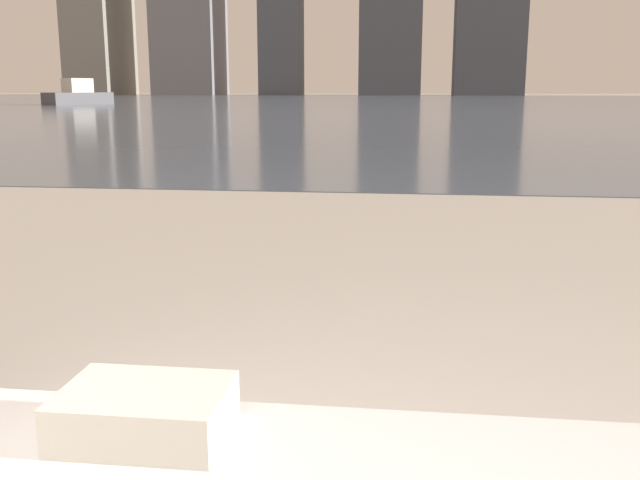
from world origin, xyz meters
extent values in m
cube|color=silver|center=(-0.09, 0.86, 0.51)|extent=(0.27, 0.19, 0.04)
cube|color=silver|center=(-0.09, 0.86, 0.55)|extent=(0.27, 0.19, 0.04)
cube|color=slate|center=(0.00, 62.00, 0.01)|extent=(180.00, 110.00, 0.01)
cube|color=#4C4C51|center=(-21.33, 44.96, 0.40)|extent=(3.48, 4.70, 0.79)
cube|color=silver|center=(-21.33, 44.96, 1.25)|extent=(1.79, 2.02, 0.90)
cube|color=#4C515B|center=(-20.97, 118.00, 14.89)|extent=(6.56, 6.43, 29.77)
camera|label=1|loc=(0.32, -0.16, 1.04)|focal=40.00mm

